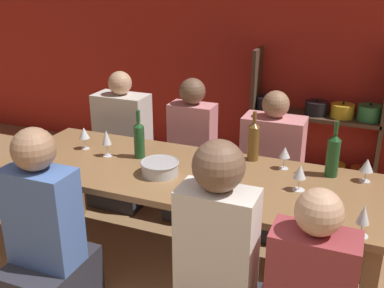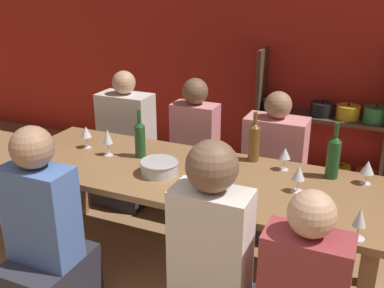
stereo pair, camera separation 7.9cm
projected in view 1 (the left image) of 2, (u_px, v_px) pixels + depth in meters
name	position (u px, v px, depth m)	size (l,w,h in m)	color
wall_back_red	(287.00, 35.00, 4.30)	(8.80, 0.06, 2.70)	red
shelf_unit	(317.00, 134.00, 4.30)	(1.21, 0.30, 1.24)	#4C3828
dining_table	(186.00, 184.00, 2.85)	(2.41, 0.85, 0.74)	olive
mixing_bowl	(160.00, 167.00, 2.76)	(0.24, 0.24, 0.09)	#B7BABC
wine_bottle_green	(139.00, 139.00, 2.99)	(0.07, 0.07, 0.33)	#1E4C23
wine_bottle_dark	(253.00, 140.00, 2.95)	(0.07, 0.07, 0.33)	brown
wine_bottle_amber	(333.00, 155.00, 2.71)	(0.08, 0.08, 0.35)	#1E4C23
wine_glass_empty_a	(367.00, 166.00, 2.65)	(0.08, 0.08, 0.15)	white
wine_glass_empty_b	(106.00, 138.00, 3.01)	(0.06, 0.06, 0.19)	white
wine_glass_white_a	(84.00, 134.00, 3.14)	(0.07, 0.07, 0.16)	white
wine_glass_empty_c	(364.00, 215.00, 2.09)	(0.07, 0.07, 0.17)	white
wine_glass_red_a	(285.00, 153.00, 2.82)	(0.07, 0.07, 0.15)	white
wine_glass_red_b	(300.00, 173.00, 2.54)	(0.07, 0.07, 0.16)	white
cell_phone	(241.00, 204.00, 2.42)	(0.17, 0.12, 0.01)	black
person_near_a	(48.00, 254.00, 2.50)	(0.39, 0.48, 1.19)	#2D2D38
person_far_a	(270.00, 181.00, 3.49)	(0.46, 0.57, 1.11)	#2D2D38
person_far_b	(192.00, 166.00, 3.67)	(0.36, 0.45, 1.16)	#2D2D38
person_far_c	(124.00, 155.00, 3.94)	(0.46, 0.57, 1.16)	#2D2D38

